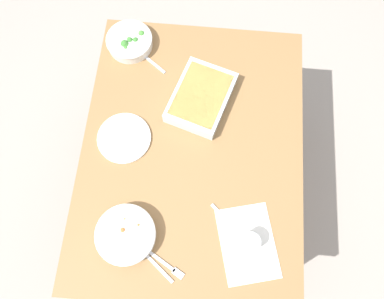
% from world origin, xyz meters
% --- Properties ---
extents(ground_plane, '(6.00, 6.00, 0.00)m').
position_xyz_m(ground_plane, '(0.00, 0.00, 0.00)').
color(ground_plane, '#9E9389').
extents(dining_table, '(1.20, 0.90, 0.74)m').
position_xyz_m(dining_table, '(0.00, 0.00, 0.65)').
color(dining_table, olive).
rests_on(dining_table, ground_plane).
extents(placemat, '(0.32, 0.26, 0.00)m').
position_xyz_m(placemat, '(0.35, 0.24, 0.74)').
color(placemat, silver).
rests_on(placemat, dining_table).
extents(stew_bowl, '(0.22, 0.22, 0.06)m').
position_xyz_m(stew_bowl, '(0.36, -0.21, 0.77)').
color(stew_bowl, silver).
rests_on(stew_bowl, dining_table).
extents(broccoli_bowl, '(0.21, 0.21, 0.06)m').
position_xyz_m(broccoli_bowl, '(-0.47, -0.32, 0.77)').
color(broccoli_bowl, silver).
rests_on(broccoli_bowl, dining_table).
extents(baking_dish, '(0.35, 0.30, 0.06)m').
position_xyz_m(baking_dish, '(-0.22, 0.02, 0.77)').
color(baking_dish, silver).
rests_on(baking_dish, dining_table).
extents(drink_cup, '(0.07, 0.07, 0.08)m').
position_xyz_m(drink_cup, '(0.35, 0.24, 0.78)').
color(drink_cup, '#B2BCC6').
rests_on(drink_cup, dining_table).
extents(side_plate, '(0.22, 0.22, 0.01)m').
position_xyz_m(side_plate, '(-0.02, -0.28, 0.75)').
color(side_plate, white).
rests_on(side_plate, dining_table).
extents(spoon_by_stew, '(0.12, 0.15, 0.01)m').
position_xyz_m(spoon_by_stew, '(0.44, -0.11, 0.74)').
color(spoon_by_stew, silver).
rests_on(spoon_by_stew, dining_table).
extents(spoon_by_broccoli, '(0.12, 0.15, 0.01)m').
position_xyz_m(spoon_by_broccoli, '(-0.41, -0.24, 0.74)').
color(spoon_by_broccoli, silver).
rests_on(spoon_by_broccoli, dining_table).
extents(spoon_spare, '(0.13, 0.14, 0.01)m').
position_xyz_m(spoon_spare, '(0.29, 0.18, 0.74)').
color(spoon_spare, silver).
rests_on(spoon_spare, dining_table).
extents(fork_on_table, '(0.10, 0.16, 0.01)m').
position_xyz_m(fork_on_table, '(0.45, -0.05, 0.74)').
color(fork_on_table, silver).
rests_on(fork_on_table, dining_table).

